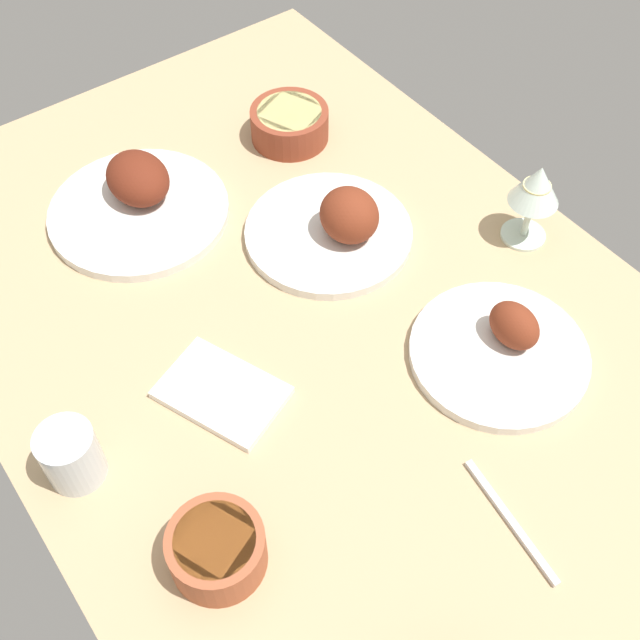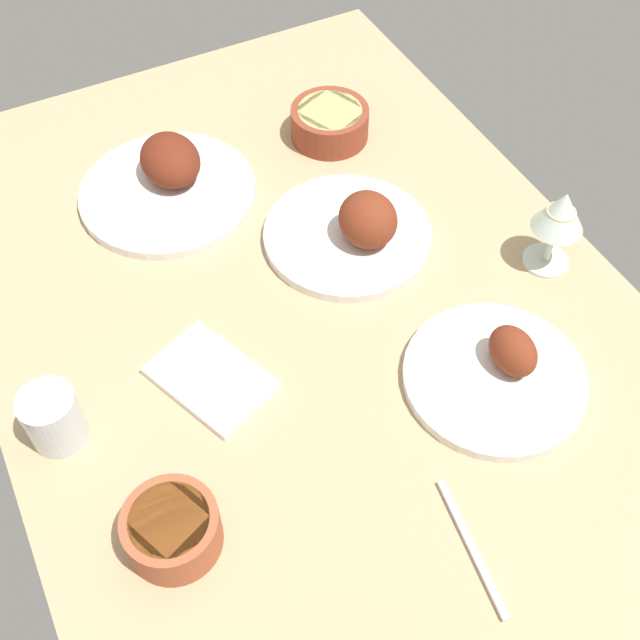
{
  "view_description": "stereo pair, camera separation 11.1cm",
  "coord_description": "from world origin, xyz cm",
  "px_view_note": "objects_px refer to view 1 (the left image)",
  "views": [
    {
      "loc": [
        54.52,
        -40.49,
        93.84
      ],
      "look_at": [
        0.0,
        0.0,
        6.0
      ],
      "focal_mm": 44.41,
      "sensor_mm": 36.0,
      "label": 1
    },
    {
      "loc": [
        60.38,
        -31.07,
        93.84
      ],
      "look_at": [
        0.0,
        0.0,
        6.0
      ],
      "focal_mm": 44.41,
      "sensor_mm": 36.0,
      "label": 2
    }
  ],
  "objects_px": {
    "plate_far_side": "(139,199)",
    "wine_glass": "(536,189)",
    "plate_center_main": "(336,226)",
    "bowl_soup": "(217,549)",
    "folded_napkin": "(222,392)",
    "water_tumbler": "(72,457)",
    "plate_near_viewer": "(502,348)",
    "fork_loose": "(510,521)",
    "bowl_potatoes": "(290,123)"
  },
  "relations": [
    {
      "from": "bowl_potatoes",
      "to": "bowl_soup",
      "type": "height_order",
      "value": "bowl_soup"
    },
    {
      "from": "plate_center_main",
      "to": "bowl_soup",
      "type": "bearing_deg",
      "value": -52.0
    },
    {
      "from": "plate_center_main",
      "to": "wine_glass",
      "type": "height_order",
      "value": "wine_glass"
    },
    {
      "from": "wine_glass",
      "to": "plate_center_main",
      "type": "bearing_deg",
      "value": -125.71
    },
    {
      "from": "bowl_potatoes",
      "to": "plate_center_main",
      "type": "bearing_deg",
      "value": -18.85
    },
    {
      "from": "folded_napkin",
      "to": "water_tumbler",
      "type": "bearing_deg",
      "value": -92.19
    },
    {
      "from": "bowl_soup",
      "to": "plate_far_side",
      "type": "bearing_deg",
      "value": 159.94
    },
    {
      "from": "plate_near_viewer",
      "to": "bowl_soup",
      "type": "relative_size",
      "value": 2.19
    },
    {
      "from": "folded_napkin",
      "to": "fork_loose",
      "type": "relative_size",
      "value": 0.91
    },
    {
      "from": "bowl_potatoes",
      "to": "folded_napkin",
      "type": "distance_m",
      "value": 0.54
    },
    {
      "from": "folded_napkin",
      "to": "wine_glass",
      "type": "bearing_deg",
      "value": 86.6
    },
    {
      "from": "plate_center_main",
      "to": "bowl_potatoes",
      "type": "bearing_deg",
      "value": 161.15
    },
    {
      "from": "wine_glass",
      "to": "bowl_soup",
      "type": "bearing_deg",
      "value": -76.48
    },
    {
      "from": "bowl_potatoes",
      "to": "fork_loose",
      "type": "xyz_separation_m",
      "value": [
        0.74,
        -0.2,
        -0.03
      ]
    },
    {
      "from": "folded_napkin",
      "to": "plate_near_viewer",
      "type": "bearing_deg",
      "value": 63.22
    },
    {
      "from": "wine_glass",
      "to": "bowl_potatoes",
      "type": "bearing_deg",
      "value": -159.34
    },
    {
      "from": "plate_far_side",
      "to": "fork_loose",
      "type": "distance_m",
      "value": 0.74
    },
    {
      "from": "plate_near_viewer",
      "to": "plate_far_side",
      "type": "bearing_deg",
      "value": -154.48
    },
    {
      "from": "plate_center_main",
      "to": "water_tumbler",
      "type": "distance_m",
      "value": 0.52
    },
    {
      "from": "water_tumbler",
      "to": "bowl_potatoes",
      "type": "bearing_deg",
      "value": 122.48
    },
    {
      "from": "bowl_soup",
      "to": "wine_glass",
      "type": "distance_m",
      "value": 0.68
    },
    {
      "from": "folded_napkin",
      "to": "bowl_potatoes",
      "type": "bearing_deg",
      "value": 134.98
    },
    {
      "from": "fork_loose",
      "to": "bowl_soup",
      "type": "bearing_deg",
      "value": -110.7
    },
    {
      "from": "bowl_soup",
      "to": "water_tumbler",
      "type": "xyz_separation_m",
      "value": [
        -0.2,
        -0.08,
        0.01
      ]
    },
    {
      "from": "water_tumbler",
      "to": "bowl_soup",
      "type": "bearing_deg",
      "value": 22.19
    },
    {
      "from": "bowl_soup",
      "to": "fork_loose",
      "type": "xyz_separation_m",
      "value": [
        0.17,
        0.3,
        -0.03
      ]
    },
    {
      "from": "water_tumbler",
      "to": "plate_near_viewer",
      "type": "bearing_deg",
      "value": 71.66
    },
    {
      "from": "plate_center_main",
      "to": "folded_napkin",
      "type": "distance_m",
      "value": 0.33
    },
    {
      "from": "plate_center_main",
      "to": "folded_napkin",
      "type": "height_order",
      "value": "plate_center_main"
    },
    {
      "from": "bowl_soup",
      "to": "water_tumbler",
      "type": "bearing_deg",
      "value": -157.81
    },
    {
      "from": "wine_glass",
      "to": "folded_napkin",
      "type": "bearing_deg",
      "value": -93.4
    },
    {
      "from": "plate_center_main",
      "to": "folded_napkin",
      "type": "bearing_deg",
      "value": -65.0
    },
    {
      "from": "plate_near_viewer",
      "to": "fork_loose",
      "type": "xyz_separation_m",
      "value": [
        0.18,
        -0.16,
        -0.01
      ]
    },
    {
      "from": "fork_loose",
      "to": "wine_glass",
      "type": "bearing_deg",
      "value": 140.9
    },
    {
      "from": "wine_glass",
      "to": "water_tumbler",
      "type": "height_order",
      "value": "wine_glass"
    },
    {
      "from": "wine_glass",
      "to": "folded_napkin",
      "type": "relative_size",
      "value": 0.87
    },
    {
      "from": "plate_far_side",
      "to": "water_tumbler",
      "type": "height_order",
      "value": "plate_far_side"
    },
    {
      "from": "plate_near_viewer",
      "to": "fork_loose",
      "type": "distance_m",
      "value": 0.25
    },
    {
      "from": "plate_center_main",
      "to": "plate_near_viewer",
      "type": "bearing_deg",
      "value": 8.68
    },
    {
      "from": "plate_near_viewer",
      "to": "fork_loose",
      "type": "relative_size",
      "value": 1.4
    },
    {
      "from": "water_tumbler",
      "to": "fork_loose",
      "type": "relative_size",
      "value": 0.48
    },
    {
      "from": "bowl_potatoes",
      "to": "wine_glass",
      "type": "distance_m",
      "value": 0.45
    },
    {
      "from": "bowl_potatoes",
      "to": "plate_far_side",
      "type": "bearing_deg",
      "value": -89.17
    },
    {
      "from": "plate_far_side",
      "to": "folded_napkin",
      "type": "xyz_separation_m",
      "value": [
        0.38,
        -0.08,
        -0.02
      ]
    },
    {
      "from": "plate_center_main",
      "to": "bowl_potatoes",
      "type": "height_order",
      "value": "plate_center_main"
    },
    {
      "from": "plate_near_viewer",
      "to": "wine_glass",
      "type": "bearing_deg",
      "value": 126.94
    },
    {
      "from": "plate_far_side",
      "to": "water_tumbler",
      "type": "relative_size",
      "value": 3.41
    },
    {
      "from": "plate_far_side",
      "to": "wine_glass",
      "type": "relative_size",
      "value": 2.04
    },
    {
      "from": "folded_napkin",
      "to": "plate_center_main",
      "type": "bearing_deg",
      "value": 115.0
    },
    {
      "from": "folded_napkin",
      "to": "bowl_soup",
      "type": "bearing_deg",
      "value": -32.98
    }
  ]
}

